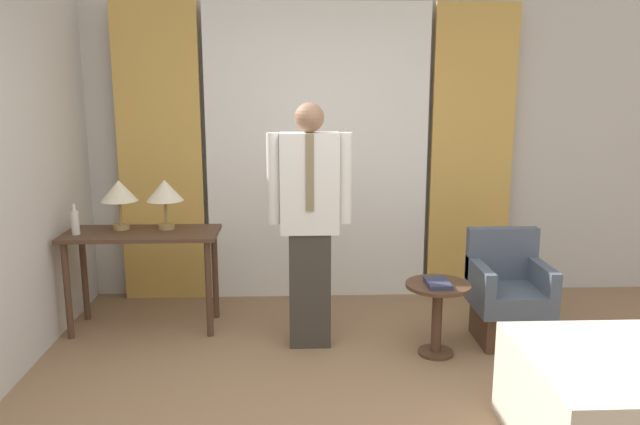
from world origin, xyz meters
The scene contains 12 objects.
wall_back centered at (0.00, 2.66, 1.35)m, with size 10.00×0.06×2.70m.
curtain_sheer_center centered at (0.00, 2.53, 1.29)m, with size 1.93×0.06×2.58m.
curtain_drape_left centered at (-1.37, 2.53, 1.29)m, with size 0.72×0.06×2.58m.
curtain_drape_right centered at (1.37, 2.53, 1.29)m, with size 0.72×0.06×2.58m.
desk centered at (-1.39, 1.81, 0.65)m, with size 1.18×0.51×0.78m.
table_lamp_left centered at (-1.56, 1.90, 1.08)m, with size 0.29×0.29×0.39m.
table_lamp_right centered at (-1.21, 1.90, 1.08)m, with size 0.29×0.29×0.39m.
bottle_near_edge centered at (-1.86, 1.74, 0.88)m, with size 0.06×0.06×0.24m.
person centered at (-0.10, 1.42, 0.98)m, with size 0.60×0.21×1.78m.
armchair centered at (1.39, 1.45, 0.32)m, with size 0.54×0.54×0.83m.
side_table centered at (0.80, 1.22, 0.36)m, with size 0.46×0.46×0.53m.
book centered at (0.79, 1.19, 0.54)m, with size 0.16×0.25×0.03m.
Camera 1 is at (-0.20, -2.92, 1.92)m, focal length 35.00 mm.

